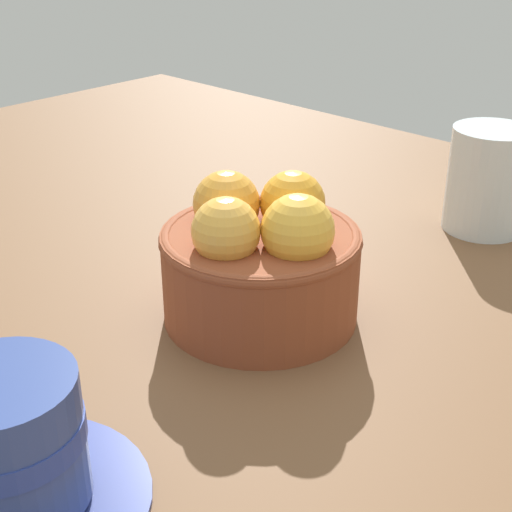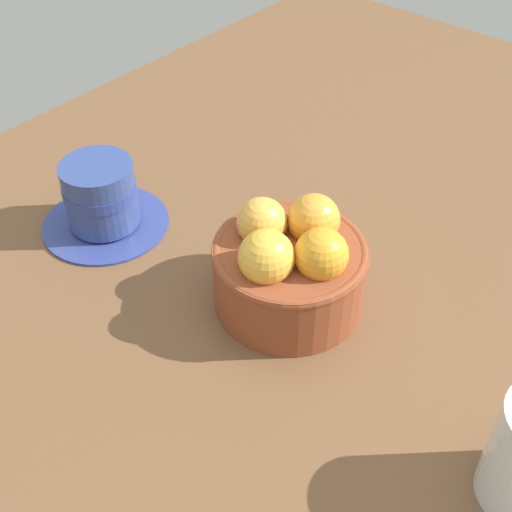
{
  "view_description": "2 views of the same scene",
  "coord_description": "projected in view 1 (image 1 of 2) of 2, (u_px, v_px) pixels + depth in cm",
  "views": [
    {
      "loc": [
        -32.2,
        34.48,
        28.25
      ],
      "look_at": [
        -0.29,
        0.78,
        5.31
      ],
      "focal_mm": 52.07,
      "sensor_mm": 36.0,
      "label": 1
    },
    {
      "loc": [
        -36.78,
        -27.54,
        47.27
      ],
      "look_at": [
        -0.37,
        3.74,
        3.86
      ],
      "focal_mm": 47.96,
      "sensor_mm": 36.0,
      "label": 2
    }
  ],
  "objects": [
    {
      "name": "water_glass",
      "position": [
        488.0,
        180.0,
        0.67
      ],
      "size": [
        7.31,
        7.31,
        9.51
      ],
      "primitive_type": "cylinder",
      "color": "silver",
      "rests_on": "ground_plane"
    },
    {
      "name": "ground_plane",
      "position": [
        260.0,
        335.0,
        0.56
      ],
      "size": [
        134.41,
        93.86,
        3.31
      ],
      "primitive_type": "cube",
      "color": "brown"
    },
    {
      "name": "terracotta_bowl",
      "position": [
        261.0,
        259.0,
        0.53
      ],
      "size": [
        14.33,
        14.33,
        10.46
      ],
      "color": "brown",
      "rests_on": "ground_plane"
    },
    {
      "name": "coffee_cup",
      "position": [
        9.0,
        451.0,
        0.36
      ],
      "size": [
        13.64,
        13.64,
        7.76
      ],
      "color": "#34428D",
      "rests_on": "ground_plane"
    }
  ]
}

